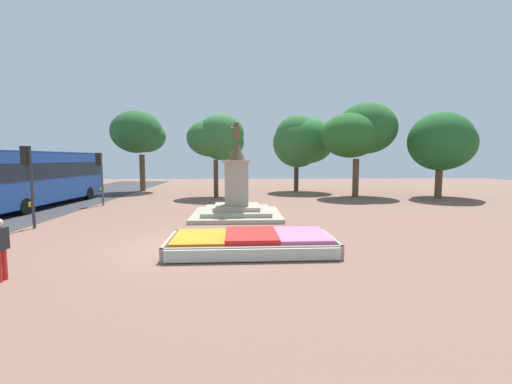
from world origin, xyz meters
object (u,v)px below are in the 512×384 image
object	(u,v)px
statue_monument	(237,198)
city_bus	(40,175)
traffic_light_mid_block	(28,172)
traffic_light_far_corner	(100,169)
flower_planter	(252,243)

from	to	relation	value
statue_monument	city_bus	distance (m)	12.99
traffic_light_mid_block	traffic_light_far_corner	distance (m)	7.26
city_bus	traffic_light_far_corner	bearing A→B (deg)	6.60
flower_planter	city_bus	xyz separation A→B (m)	(-12.88, 10.79, 1.70)
statue_monument	city_bus	world-z (taller)	statue_monument
traffic_light_mid_block	city_bus	bearing A→B (deg)	116.93
statue_monument	traffic_light_far_corner	xyz separation A→B (m)	(-8.75, 4.53, 1.39)
city_bus	flower_planter	bearing A→B (deg)	-39.95
statue_monument	city_bus	size ratio (longest dim) A/B	0.42
traffic_light_mid_block	traffic_light_far_corner	bearing A→B (deg)	89.60
traffic_light_mid_block	city_bus	xyz separation A→B (m)	(-3.48, 6.85, -0.47)
statue_monument	city_bus	xyz separation A→B (m)	(-12.28, 4.12, 1.03)
statue_monument	flower_planter	bearing A→B (deg)	-84.86
flower_planter	statue_monument	xyz separation A→B (m)	(-0.60, 6.67, 0.68)
traffic_light_far_corner	city_bus	world-z (taller)	city_bus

